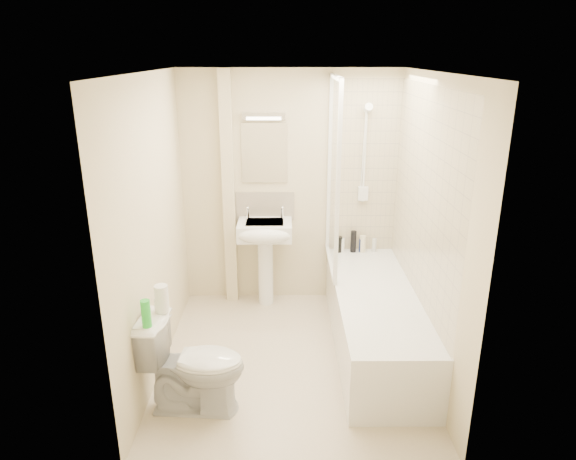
{
  "coord_description": "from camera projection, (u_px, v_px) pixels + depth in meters",
  "views": [
    {
      "loc": [
        -0.05,
        -3.86,
        2.54
      ],
      "look_at": [
        -0.02,
        0.2,
        1.13
      ],
      "focal_mm": 32.0,
      "sensor_mm": 36.0,
      "label": 1
    }
  ],
  "objects": [
    {
      "name": "mirror",
      "position": [
        264.0,
        153.0,
        5.13
      ],
      "size": [
        0.46,
        0.01,
        0.6
      ],
      "primitive_type": "cube",
      "color": "white",
      "rests_on": "wall_back"
    },
    {
      "name": "bottle_white_a",
      "position": [
        342.0,
        245.0,
        5.37
      ],
      "size": [
        0.05,
        0.05,
        0.15
      ],
      "primitive_type": "cylinder",
      "color": "white",
      "rests_on": "bathtub"
    },
    {
      "name": "wall_back",
      "position": [
        290.0,
        190.0,
        5.26
      ],
      "size": [
        2.2,
        0.02,
        2.4
      ],
      "primitive_type": "cube",
      "color": "beige",
      "rests_on": "ground"
    },
    {
      "name": "bottle_blue",
      "position": [
        361.0,
        245.0,
        5.37
      ],
      "size": [
        0.05,
        0.05,
        0.14
      ],
      "primitive_type": "cylinder",
      "color": "navy",
      "rests_on": "bathtub"
    },
    {
      "name": "bottle_white_b",
      "position": [
        374.0,
        245.0,
        5.37
      ],
      "size": [
        0.05,
        0.05,
        0.14
      ],
      "primitive_type": "cylinder",
      "color": "silver",
      "rests_on": "bathtub"
    },
    {
      "name": "toilet_roll_upper",
      "position": [
        161.0,
        292.0,
        3.67
      ],
      "size": [
        0.1,
        0.1,
        0.1
      ],
      "primitive_type": "cylinder",
      "color": "white",
      "rests_on": "toilet_roll_lower"
    },
    {
      "name": "wall_left",
      "position": [
        153.0,
        230.0,
        4.08
      ],
      "size": [
        0.02,
        2.5,
        2.4
      ],
      "primitive_type": "cube",
      "color": "beige",
      "rests_on": "ground"
    },
    {
      "name": "floor",
      "position": [
        291.0,
        359.0,
        4.48
      ],
      "size": [
        2.5,
        2.5,
        0.0
      ],
      "primitive_type": "plane",
      "color": "beige",
      "rests_on": "ground"
    },
    {
      "name": "bathtub",
      "position": [
        375.0,
        319.0,
        4.57
      ],
      "size": [
        0.7,
        2.1,
        0.55
      ],
      "color": "white",
      "rests_on": "ground"
    },
    {
      "name": "pedestal_sink",
      "position": [
        265.0,
        240.0,
        5.19
      ],
      "size": [
        0.54,
        0.49,
        1.05
      ],
      "color": "white",
      "rests_on": "ground"
    },
    {
      "name": "shower_fixture",
      "position": [
        365.0,
        157.0,
        5.1
      ],
      "size": [
        0.1,
        0.16,
        0.99
      ],
      "color": "white",
      "rests_on": "wall_back"
    },
    {
      "name": "ceiling",
      "position": [
        292.0,
        72.0,
        3.69
      ],
      "size": [
        2.2,
        2.5,
        0.02
      ],
      "primitive_type": "cube",
      "color": "white",
      "rests_on": "wall_back"
    },
    {
      "name": "bottle_black_b",
      "position": [
        353.0,
        242.0,
        5.36
      ],
      "size": [
        0.06,
        0.06,
        0.23
      ],
      "primitive_type": "cylinder",
      "color": "black",
      "rests_on": "bathtub"
    },
    {
      "name": "wall_right",
      "position": [
        429.0,
        229.0,
        4.09
      ],
      "size": [
        0.02,
        2.5,
        2.4
      ],
      "primitive_type": "cube",
      "color": "beige",
      "rests_on": "ground"
    },
    {
      "name": "bottle_black_a",
      "position": [
        339.0,
        244.0,
        5.37
      ],
      "size": [
        0.07,
        0.07,
        0.17
      ],
      "primitive_type": "cylinder",
      "color": "black",
      "rests_on": "bathtub"
    },
    {
      "name": "bottle_cream",
      "position": [
        363.0,
        244.0,
        5.37
      ],
      "size": [
        0.07,
        0.07,
        0.17
      ],
      "primitive_type": "cylinder",
      "color": "beige",
      "rests_on": "bathtub"
    },
    {
      "name": "green_bottle",
      "position": [
        146.0,
        314.0,
        3.49
      ],
      "size": [
        0.07,
        0.07,
        0.2
      ],
      "primitive_type": "cylinder",
      "color": "green",
      "rests_on": "toilet"
    },
    {
      "name": "strip_light",
      "position": [
        264.0,
        116.0,
        4.98
      ],
      "size": [
        0.42,
        0.07,
        0.07
      ],
      "primitive_type": "cube",
      "color": "silver",
      "rests_on": "wall_back"
    },
    {
      "name": "splashback",
      "position": [
        265.0,
        206.0,
        5.31
      ],
      "size": [
        0.6,
        0.02,
        0.3
      ],
      "primitive_type": "cube",
      "color": "beige",
      "rests_on": "wall_back"
    },
    {
      "name": "toilet",
      "position": [
        194.0,
        364.0,
        3.75
      ],
      "size": [
        0.54,
        0.8,
        0.75
      ],
      "primitive_type": "imported",
      "rotation": [
        0.0,
        0.0,
        1.49
      ],
      "color": "white",
      "rests_on": "ground"
    },
    {
      "name": "pipe_boxing",
      "position": [
        229.0,
        191.0,
        5.2
      ],
      "size": [
        0.12,
        0.12,
        2.4
      ],
      "primitive_type": "cube",
      "color": "beige",
      "rests_on": "ground"
    },
    {
      "name": "shower_screen",
      "position": [
        333.0,
        176.0,
        4.76
      ],
      "size": [
        0.04,
        0.92,
        1.8
      ],
      "color": "white",
      "rests_on": "bathtub"
    },
    {
      "name": "tile_back",
      "position": [
        364.0,
        168.0,
        5.18
      ],
      "size": [
        0.7,
        0.01,
        1.75
      ],
      "primitive_type": "cube",
      "color": "beige",
      "rests_on": "wall_back"
    },
    {
      "name": "tile_right",
      "position": [
        424.0,
        196.0,
        4.19
      ],
      "size": [
        0.01,
        2.1,
        1.75
      ],
      "primitive_type": "cube",
      "color": "beige",
      "rests_on": "wall_right"
    },
    {
      "name": "toilet_roll_lower",
      "position": [
        162.0,
        305.0,
        3.71
      ],
      "size": [
        0.11,
        0.11,
        0.11
      ],
      "primitive_type": "cylinder",
      "color": "white",
      "rests_on": "toilet"
    }
  ]
}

